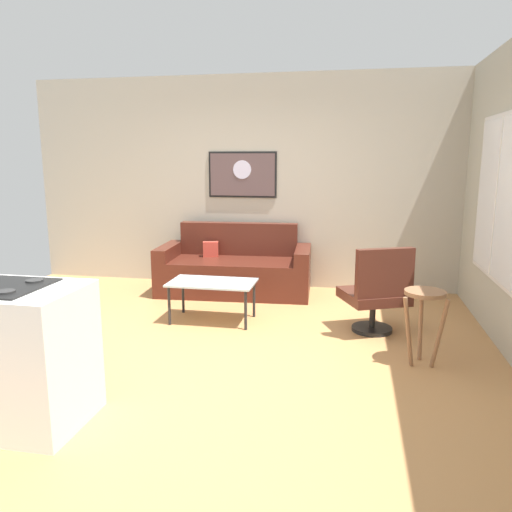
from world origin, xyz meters
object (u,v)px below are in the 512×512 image
at_px(armchair, 377,292).
at_px(bar_stool, 424,307).
at_px(wall_painting, 242,175).
at_px(couch, 235,270).
at_px(coffee_table, 212,285).

bearing_deg(armchair, bar_stool, -63.68).
distance_m(bar_stool, wall_painting, 3.34).
height_order(armchair, bar_stool, armchair).
relative_size(couch, wall_painting, 2.13).
relative_size(coffee_table, bar_stool, 1.41).
xyz_separation_m(armchair, bar_stool, (0.35, -0.71, 0.08)).
distance_m(couch, armchair, 2.15).
bearing_deg(wall_painting, armchair, -44.36).
xyz_separation_m(coffee_table, bar_stool, (2.06, -0.78, 0.11)).
relative_size(coffee_table, wall_painting, 0.98).
xyz_separation_m(couch, armchair, (1.74, -1.25, 0.13)).
distance_m(couch, bar_stool, 2.88).
bearing_deg(wall_painting, coffee_table, -88.92).
bearing_deg(wall_painting, couch, -90.69).
height_order(couch, bar_stool, couch).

